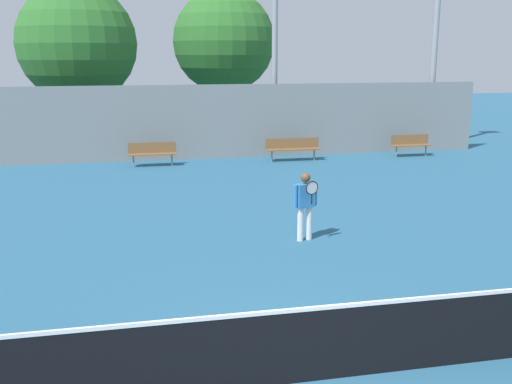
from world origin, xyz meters
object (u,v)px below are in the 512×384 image
(bench_adjacent_court, at_px, (293,147))
(tennis_player, at_px, (305,202))
(bench_courtside_near, at_px, (152,151))
(light_pole_near_left, at_px, (437,16))
(tree_green_broad, at_px, (77,44))
(tennis_net, at_px, (304,345))
(bench_courtside_far, at_px, (411,143))
(tree_green_tall, at_px, (224,41))

(bench_adjacent_court, bearing_deg, tennis_player, -103.96)
(tennis_player, distance_m, bench_courtside_near, 10.37)
(light_pole_near_left, xyz_separation_m, tree_green_broad, (-15.04, 3.36, -1.14))
(tree_green_broad, bearing_deg, bench_adjacent_court, -32.29)
(tennis_net, relative_size, bench_courtside_far, 7.55)
(tennis_net, height_order, tennis_player, tennis_player)
(bench_adjacent_court, distance_m, tree_green_tall, 8.02)
(tennis_player, relative_size, tree_green_tall, 0.22)
(bench_courtside_far, distance_m, tree_green_tall, 10.26)
(bench_adjacent_court, relative_size, tree_green_broad, 0.30)
(light_pole_near_left, distance_m, tree_green_broad, 15.45)
(tennis_net, distance_m, bench_adjacent_court, 16.24)
(bench_courtside_near, height_order, bench_courtside_far, same)
(bench_courtside_near, relative_size, light_pole_near_left, 0.18)
(tree_green_tall, xyz_separation_m, tree_green_broad, (-6.65, -1.48, -0.15))
(bench_courtside_near, bearing_deg, tennis_player, -73.41)
(tennis_player, xyz_separation_m, bench_courtside_near, (-2.96, 9.93, -0.34))
(bench_courtside_near, bearing_deg, light_pole_near_left, 8.68)
(light_pole_near_left, height_order, tree_green_broad, light_pole_near_left)
(tennis_net, bearing_deg, tree_green_broad, 100.98)
(tennis_net, relative_size, tree_green_tall, 1.74)
(bench_adjacent_court, xyz_separation_m, tree_green_tall, (-1.61, 6.70, 4.10))
(tree_green_tall, bearing_deg, bench_courtside_far, -45.44)
(tennis_net, height_order, tree_green_broad, tree_green_broad)
(bench_courtside_near, relative_size, tree_green_tall, 0.25)
(tennis_player, distance_m, tree_green_broad, 16.62)
(tennis_player, xyz_separation_m, tree_green_broad, (-5.79, 15.15, 3.61))
(light_pole_near_left, bearing_deg, bench_courtside_near, -171.32)
(tennis_net, relative_size, bench_adjacent_court, 5.72)
(tennis_player, bearing_deg, tree_green_tall, 73.31)
(bench_courtside_far, xyz_separation_m, bench_adjacent_court, (-4.99, 0.00, 0.00))
(bench_courtside_near, bearing_deg, bench_courtside_far, -0.00)
(tree_green_broad, bearing_deg, tennis_net, -79.02)
(tennis_player, height_order, bench_courtside_far, tennis_player)
(bench_courtside_near, relative_size, tree_green_broad, 0.25)
(tree_green_broad, bearing_deg, tree_green_tall, 12.54)
(bench_courtside_far, relative_size, light_pole_near_left, 0.17)
(tennis_net, distance_m, tree_green_broad, 21.67)
(light_pole_near_left, bearing_deg, tennis_net, -122.04)
(bench_courtside_far, relative_size, bench_adjacent_court, 0.76)
(bench_courtside_near, distance_m, tree_green_broad, 7.13)
(bench_courtside_near, distance_m, bench_adjacent_court, 5.43)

